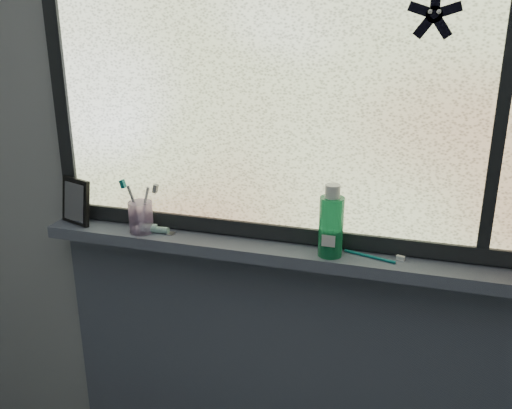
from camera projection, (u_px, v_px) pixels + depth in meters
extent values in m
cube|color=#9EA3A8|center=(287.00, 170.00, 1.80)|extent=(3.00, 0.01, 2.50)
cube|color=#4F5769|center=(280.00, 252.00, 1.81)|extent=(1.62, 0.14, 0.04)
cube|color=#4F5769|center=(282.00, 376.00, 2.03)|extent=(1.62, 0.02, 0.98)
cube|color=silver|center=(286.00, 81.00, 1.68)|extent=(1.50, 0.01, 1.00)
cube|color=black|center=(283.00, 232.00, 1.84)|extent=(1.60, 0.03, 0.05)
cube|color=black|center=(59.00, 73.00, 1.89)|extent=(0.05, 0.03, 1.10)
cube|color=black|center=(505.00, 90.00, 1.51)|extent=(0.03, 0.03, 1.00)
cube|color=black|center=(76.00, 201.00, 1.97)|extent=(0.14, 0.10, 0.16)
cylinder|color=#D7AFE7|center=(141.00, 217.00, 1.91)|extent=(0.08, 0.08, 0.11)
cylinder|color=#1EA05D|center=(331.00, 221.00, 1.71)|extent=(0.09, 0.09, 0.19)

